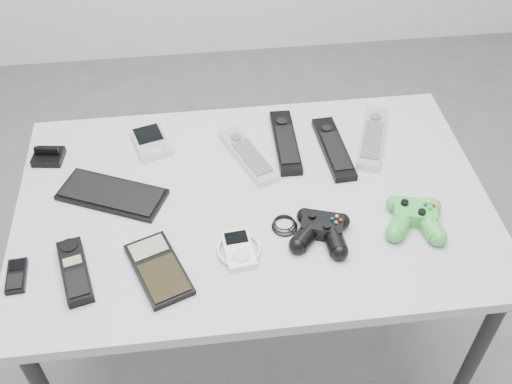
{
  "coord_description": "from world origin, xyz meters",
  "views": [
    {
      "loc": [
        -0.19,
        -1.08,
        1.76
      ],
      "look_at": [
        -0.07,
        -0.1,
        0.76
      ],
      "focal_mm": 42.0,
      "sensor_mm": 36.0,
      "label": 1
    }
  ],
  "objects": [
    {
      "name": "controller_green",
      "position": [
        0.28,
        -0.22,
        0.77
      ],
      "size": [
        0.16,
        0.17,
        0.05
      ],
      "primitive_type": null,
      "rotation": [
        0.0,
        0.0,
        -0.24
      ],
      "color": "#258827",
      "rests_on": "desk"
    },
    {
      "name": "remote_silver_a",
      "position": [
        -0.07,
        0.04,
        0.76
      ],
      "size": [
        0.13,
        0.22,
        0.02
      ],
      "primitive_type": "cube",
      "rotation": [
        0.0,
        0.0,
        0.38
      ],
      "color": "silver",
      "rests_on": "desk"
    },
    {
      "name": "calculator",
      "position": [
        -0.3,
        -0.29,
        0.75
      ],
      "size": [
        0.15,
        0.2,
        0.02
      ],
      "primitive_type": "cube",
      "rotation": [
        0.0,
        0.0,
        0.37
      ],
      "color": "black",
      "rests_on": "desk"
    },
    {
      "name": "controller_black",
      "position": [
        0.06,
        -0.23,
        0.77
      ],
      "size": [
        0.25,
        0.2,
        0.04
      ],
      "primitive_type": null,
      "rotation": [
        0.0,
        0.0,
        -0.32
      ],
      "color": "black",
      "rests_on": "desk"
    },
    {
      "name": "remote_silver_b",
      "position": [
        0.26,
        0.08,
        0.76
      ],
      "size": [
        0.14,
        0.25,
        0.02
      ],
      "primitive_type": "cube",
      "rotation": [
        0.0,
        0.0,
        -0.35
      ],
      "color": "#BABBC1",
      "rests_on": "desk"
    },
    {
      "name": "cordless_handset",
      "position": [
        -0.47,
        -0.28,
        0.76
      ],
      "size": [
        0.09,
        0.18,
        0.03
      ],
      "primitive_type": "cube",
      "rotation": [
        0.0,
        0.0,
        0.24
      ],
      "color": "black",
      "rests_on": "desk"
    },
    {
      "name": "pda",
      "position": [
        -0.31,
        0.13,
        0.75
      ],
      "size": [
        0.11,
        0.14,
        0.02
      ],
      "primitive_type": "cube",
      "rotation": [
        0.0,
        0.0,
        0.28
      ],
      "color": "silver",
      "rests_on": "desk"
    },
    {
      "name": "remote_black_b",
      "position": [
        0.15,
        0.05,
        0.76
      ],
      "size": [
        0.07,
        0.24,
        0.02
      ],
      "primitive_type": "cube",
      "rotation": [
        0.0,
        0.0,
        0.06
      ],
      "color": "black",
      "rests_on": "desk"
    },
    {
      "name": "floor",
      "position": [
        0.0,
        0.0,
        0.0
      ],
      "size": [
        3.5,
        3.5,
        0.0
      ],
      "primitive_type": "plane",
      "color": "#5F5F63",
      "rests_on": "ground"
    },
    {
      "name": "remote_black_a",
      "position": [
        0.03,
        0.08,
        0.76
      ],
      "size": [
        0.06,
        0.24,
        0.02
      ],
      "primitive_type": "cube",
      "rotation": [
        0.0,
        0.0,
        -0.02
      ],
      "color": "black",
      "rests_on": "desk"
    },
    {
      "name": "dock_bracket",
      "position": [
        -0.57,
        0.1,
        0.76
      ],
      "size": [
        0.08,
        0.07,
        0.04
      ],
      "primitive_type": "cube",
      "rotation": [
        0.0,
        0.0,
        -0.14
      ],
      "color": "black",
      "rests_on": "desk"
    },
    {
      "name": "mobile_phone",
      "position": [
        -0.59,
        -0.27,
        0.75
      ],
      "size": [
        0.04,
        0.09,
        0.01
      ],
      "primitive_type": "cube",
      "rotation": [
        0.0,
        0.0,
        0.07
      ],
      "color": "black",
      "rests_on": "desk"
    },
    {
      "name": "pda_keyboard",
      "position": [
        -0.4,
        -0.05,
        0.75
      ],
      "size": [
        0.27,
        0.2,
        0.02
      ],
      "primitive_type": "cube",
      "rotation": [
        0.0,
        0.0,
        -0.43
      ],
      "color": "black",
      "rests_on": "desk"
    },
    {
      "name": "mp3_player",
      "position": [
        -0.12,
        -0.26,
        0.75
      ],
      "size": [
        0.11,
        0.11,
        0.02
      ],
      "primitive_type": "cube",
      "rotation": [
        0.0,
        0.0,
        0.09
      ],
      "color": "white",
      "rests_on": "desk"
    },
    {
      "name": "desk",
      "position": [
        -0.07,
        -0.1,
        0.68
      ],
      "size": [
        1.11,
        0.71,
        0.74
      ],
      "color": "#9C9C9E",
      "rests_on": "floor"
    }
  ]
}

